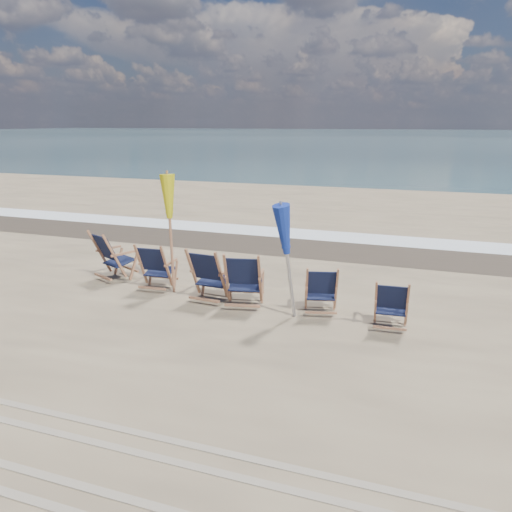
{
  "coord_description": "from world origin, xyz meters",
  "views": [
    {
      "loc": [
        2.99,
        -6.3,
        3.32
      ],
      "look_at": [
        0.0,
        2.2,
        0.9
      ],
      "focal_mm": 35.0,
      "sensor_mm": 36.0,
      "label": 1
    }
  ],
  "objects_px": {
    "beach_chair_4": "(336,291)",
    "beach_chair_5": "(407,307)",
    "beach_chair_2": "(221,278)",
    "umbrella_yellow": "(169,203)",
    "beach_chair_1": "(167,268)",
    "beach_chair_3": "(260,281)",
    "umbrella_blue": "(289,233)",
    "beach_chair_0": "(115,259)"
  },
  "relations": [
    {
      "from": "beach_chair_3",
      "to": "umbrella_yellow",
      "type": "distance_m",
      "value": 2.39
    },
    {
      "from": "beach_chair_3",
      "to": "umbrella_yellow",
      "type": "height_order",
      "value": "umbrella_yellow"
    },
    {
      "from": "beach_chair_4",
      "to": "beach_chair_3",
      "type": "bearing_deg",
      "value": -8.64
    },
    {
      "from": "beach_chair_1",
      "to": "beach_chair_5",
      "type": "distance_m",
      "value": 4.67
    },
    {
      "from": "beach_chair_5",
      "to": "umbrella_yellow",
      "type": "relative_size",
      "value": 0.38
    },
    {
      "from": "beach_chair_1",
      "to": "beach_chair_2",
      "type": "relative_size",
      "value": 0.93
    },
    {
      "from": "beach_chair_2",
      "to": "umbrella_blue",
      "type": "bearing_deg",
      "value": 173.91
    },
    {
      "from": "beach_chair_0",
      "to": "umbrella_yellow",
      "type": "bearing_deg",
      "value": -156.85
    },
    {
      "from": "beach_chair_5",
      "to": "umbrella_yellow",
      "type": "height_order",
      "value": "umbrella_yellow"
    },
    {
      "from": "umbrella_blue",
      "to": "beach_chair_5",
      "type": "bearing_deg",
      "value": 2.25
    },
    {
      "from": "beach_chair_3",
      "to": "beach_chair_0",
      "type": "bearing_deg",
      "value": -19.32
    },
    {
      "from": "beach_chair_2",
      "to": "beach_chair_3",
      "type": "distance_m",
      "value": 0.75
    },
    {
      "from": "beach_chair_0",
      "to": "beach_chair_5",
      "type": "bearing_deg",
      "value": -161.38
    },
    {
      "from": "beach_chair_1",
      "to": "beach_chair_3",
      "type": "distance_m",
      "value": 2.09
    },
    {
      "from": "umbrella_yellow",
      "to": "umbrella_blue",
      "type": "distance_m",
      "value": 2.7
    },
    {
      "from": "beach_chair_2",
      "to": "beach_chair_4",
      "type": "relative_size",
      "value": 1.17
    },
    {
      "from": "beach_chair_3",
      "to": "umbrella_yellow",
      "type": "relative_size",
      "value": 0.47
    },
    {
      "from": "beach_chair_2",
      "to": "beach_chair_3",
      "type": "xyz_separation_m",
      "value": [
        0.74,
        0.03,
        0.0
      ]
    },
    {
      "from": "beach_chair_4",
      "to": "umbrella_blue",
      "type": "bearing_deg",
      "value": 14.14
    },
    {
      "from": "beach_chair_4",
      "to": "beach_chair_5",
      "type": "height_order",
      "value": "beach_chair_4"
    },
    {
      "from": "beach_chair_2",
      "to": "umbrella_yellow",
      "type": "height_order",
      "value": "umbrella_yellow"
    },
    {
      "from": "beach_chair_3",
      "to": "beach_chair_5",
      "type": "xyz_separation_m",
      "value": [
        2.58,
        -0.19,
        -0.1
      ]
    },
    {
      "from": "umbrella_blue",
      "to": "beach_chair_3",
      "type": "bearing_deg",
      "value": 156.15
    },
    {
      "from": "beach_chair_0",
      "to": "beach_chair_4",
      "type": "bearing_deg",
      "value": -158.75
    },
    {
      "from": "umbrella_yellow",
      "to": "beach_chair_2",
      "type": "bearing_deg",
      "value": -18.3
    },
    {
      "from": "umbrella_yellow",
      "to": "beach_chair_4",
      "type": "bearing_deg",
      "value": -4.02
    },
    {
      "from": "beach_chair_3",
      "to": "beach_chair_4",
      "type": "height_order",
      "value": "beach_chair_3"
    },
    {
      "from": "beach_chair_4",
      "to": "beach_chair_0",
      "type": "bearing_deg",
      "value": -18.23
    },
    {
      "from": "beach_chair_0",
      "to": "umbrella_blue",
      "type": "bearing_deg",
      "value": -165.34
    },
    {
      "from": "beach_chair_4",
      "to": "umbrella_yellow",
      "type": "bearing_deg",
      "value": -19.0
    },
    {
      "from": "beach_chair_2",
      "to": "beach_chair_5",
      "type": "height_order",
      "value": "beach_chair_2"
    },
    {
      "from": "beach_chair_4",
      "to": "beach_chair_1",
      "type": "bearing_deg",
      "value": -17.23
    },
    {
      "from": "beach_chair_5",
      "to": "umbrella_yellow",
      "type": "xyz_separation_m",
      "value": [
        -4.57,
        0.58,
        1.36
      ]
    },
    {
      "from": "beach_chair_5",
      "to": "umbrella_yellow",
      "type": "bearing_deg",
      "value": -10.95
    },
    {
      "from": "beach_chair_0",
      "to": "umbrella_yellow",
      "type": "distance_m",
      "value": 1.86
    },
    {
      "from": "beach_chair_4",
      "to": "beach_chair_2",
      "type": "bearing_deg",
      "value": -10.19
    },
    {
      "from": "beach_chair_1",
      "to": "beach_chair_4",
      "type": "relative_size",
      "value": 1.09
    },
    {
      "from": "beach_chair_3",
      "to": "beach_chair_5",
      "type": "distance_m",
      "value": 2.59
    },
    {
      "from": "beach_chair_2",
      "to": "umbrella_yellow",
      "type": "relative_size",
      "value": 0.46
    },
    {
      "from": "beach_chair_4",
      "to": "beach_chair_5",
      "type": "xyz_separation_m",
      "value": [
        1.21,
        -0.34,
        -0.02
      ]
    },
    {
      "from": "beach_chair_1",
      "to": "beach_chair_4",
      "type": "bearing_deg",
      "value": 174.13
    },
    {
      "from": "beach_chair_4",
      "to": "umbrella_yellow",
      "type": "distance_m",
      "value": 3.62
    }
  ]
}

